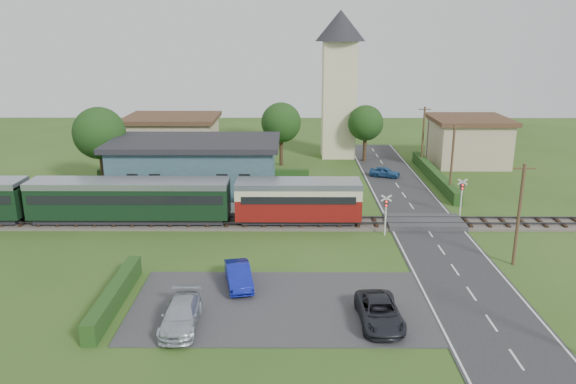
{
  "coord_description": "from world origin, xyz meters",
  "views": [
    {
      "loc": [
        -0.87,
        -41.21,
        15.29
      ],
      "look_at": [
        -1.11,
        4.0,
        2.2
      ],
      "focal_mm": 35.0,
      "sensor_mm": 36.0,
      "label": 1
    }
  ],
  "objects_px": {
    "house_west": "(173,138)",
    "pedestrian_near": "(247,199)",
    "church_tower": "(339,73)",
    "house_east": "(468,140)",
    "car_on_road": "(385,172)",
    "station_building": "(196,167)",
    "pedestrian_far": "(113,201)",
    "crossing_signal_near": "(386,209)",
    "car_park_dark": "(380,312)",
    "crossing_signal_far": "(462,192)",
    "car_park_blue": "(239,275)",
    "car_park_silver": "(181,315)",
    "train": "(90,199)",
    "equipment_hut": "(93,193)"
  },
  "relations": [
    {
      "from": "crossing_signal_near",
      "to": "car_on_road",
      "type": "bearing_deg",
      "value": 80.91
    },
    {
      "from": "car_on_road",
      "to": "pedestrian_far",
      "type": "bearing_deg",
      "value": 139.31
    },
    {
      "from": "house_west",
      "to": "car_park_dark",
      "type": "relative_size",
      "value": 2.29
    },
    {
      "from": "house_east",
      "to": "crossing_signal_near",
      "type": "distance_m",
      "value": 27.95
    },
    {
      "from": "station_building",
      "to": "car_park_blue",
      "type": "bearing_deg",
      "value": -73.9
    },
    {
      "from": "house_west",
      "to": "car_on_road",
      "type": "xyz_separation_m",
      "value": [
        24.24,
        -7.64,
        -2.19
      ]
    },
    {
      "from": "house_west",
      "to": "car_park_dark",
      "type": "bearing_deg",
      "value": -64.2
    },
    {
      "from": "house_west",
      "to": "pedestrian_near",
      "type": "xyz_separation_m",
      "value": [
        10.32,
        -19.91,
        -1.56
      ]
    },
    {
      "from": "crossing_signal_near",
      "to": "pedestrian_near",
      "type": "xyz_separation_m",
      "value": [
        -11.08,
        5.5,
        -0.91
      ]
    },
    {
      "from": "pedestrian_far",
      "to": "pedestrian_near",
      "type": "bearing_deg",
      "value": -94.75
    },
    {
      "from": "car_on_road",
      "to": "pedestrian_far",
      "type": "distance_m",
      "value": 28.4
    },
    {
      "from": "station_building",
      "to": "car_park_dark",
      "type": "height_order",
      "value": "station_building"
    },
    {
      "from": "crossing_signal_far",
      "to": "crossing_signal_near",
      "type": "bearing_deg",
      "value": -146.31
    },
    {
      "from": "house_west",
      "to": "car_on_road",
      "type": "height_order",
      "value": "house_west"
    },
    {
      "from": "equipment_hut",
      "to": "crossing_signal_far",
      "type": "distance_m",
      "value": 31.61
    },
    {
      "from": "church_tower",
      "to": "house_east",
      "type": "distance_m",
      "value": 17.21
    },
    {
      "from": "train",
      "to": "crossing_signal_far",
      "type": "height_order",
      "value": "train"
    },
    {
      "from": "equipment_hut",
      "to": "crossing_signal_near",
      "type": "xyz_separation_m",
      "value": [
        24.4,
        -5.61,
        0.39
      ]
    },
    {
      "from": "crossing_signal_far",
      "to": "car_park_blue",
      "type": "distance_m",
      "value": 22.53
    },
    {
      "from": "crossing_signal_far",
      "to": "house_east",
      "type": "bearing_deg",
      "value": 71.92
    },
    {
      "from": "church_tower",
      "to": "car_park_dark",
      "type": "relative_size",
      "value": 3.74
    },
    {
      "from": "house_east",
      "to": "car_park_dark",
      "type": "bearing_deg",
      "value": -112.91
    },
    {
      "from": "house_west",
      "to": "car_park_silver",
      "type": "height_order",
      "value": "house_west"
    },
    {
      "from": "car_on_road",
      "to": "pedestrian_far",
      "type": "relative_size",
      "value": 2.01
    },
    {
      "from": "car_on_road",
      "to": "house_east",
      "type": "bearing_deg",
      "value": -35.88
    },
    {
      "from": "church_tower",
      "to": "car_park_blue",
      "type": "distance_m",
      "value": 39.73
    },
    {
      "from": "church_tower",
      "to": "pedestrian_near",
      "type": "height_order",
      "value": "church_tower"
    },
    {
      "from": "train",
      "to": "house_west",
      "type": "xyz_separation_m",
      "value": [
        2.05,
        23.0,
        0.61
      ]
    },
    {
      "from": "crossing_signal_far",
      "to": "car_park_silver",
      "type": "bearing_deg",
      "value": -137.05
    },
    {
      "from": "station_building",
      "to": "train",
      "type": "bearing_deg",
      "value": -128.11
    },
    {
      "from": "crossing_signal_near",
      "to": "car_park_dark",
      "type": "bearing_deg",
      "value": -100.34
    },
    {
      "from": "car_park_blue",
      "to": "pedestrian_far",
      "type": "bearing_deg",
      "value": 119.0
    },
    {
      "from": "church_tower",
      "to": "house_west",
      "type": "bearing_deg",
      "value": -171.47
    },
    {
      "from": "church_tower",
      "to": "pedestrian_near",
      "type": "bearing_deg",
      "value": -112.91
    },
    {
      "from": "station_building",
      "to": "pedestrian_far",
      "type": "height_order",
      "value": "station_building"
    },
    {
      "from": "station_building",
      "to": "pedestrian_far",
      "type": "bearing_deg",
      "value": -133.19
    },
    {
      "from": "church_tower",
      "to": "car_park_silver",
      "type": "distance_m",
      "value": 45.09
    },
    {
      "from": "house_east",
      "to": "train",
      "type": "bearing_deg",
      "value": -149.3
    },
    {
      "from": "house_west",
      "to": "car_on_road",
      "type": "distance_m",
      "value": 25.51
    },
    {
      "from": "crossing_signal_near",
      "to": "car_park_dark",
      "type": "height_order",
      "value": "crossing_signal_near"
    },
    {
      "from": "house_east",
      "to": "pedestrian_near",
      "type": "bearing_deg",
      "value": -142.54
    },
    {
      "from": "crossing_signal_near",
      "to": "crossing_signal_far",
      "type": "bearing_deg",
      "value": 33.69
    },
    {
      "from": "station_building",
      "to": "car_on_road",
      "type": "bearing_deg",
      "value": 18.29
    },
    {
      "from": "house_west",
      "to": "pedestrian_far",
      "type": "distance_m",
      "value": 20.57
    },
    {
      "from": "house_west",
      "to": "pedestrian_near",
      "type": "bearing_deg",
      "value": -62.6
    },
    {
      "from": "crossing_signal_far",
      "to": "car_on_road",
      "type": "xyz_separation_m",
      "value": [
        -4.36,
        12.96,
        -1.54
      ]
    },
    {
      "from": "car_park_blue",
      "to": "house_east",
      "type": "bearing_deg",
      "value": 42.71
    },
    {
      "from": "crossing_signal_near",
      "to": "crossing_signal_far",
      "type": "height_order",
      "value": "same"
    },
    {
      "from": "equipment_hut",
      "to": "train",
      "type": "xyz_separation_m",
      "value": [
        0.95,
        -3.2,
        0.43
      ]
    },
    {
      "from": "house_west",
      "to": "crossing_signal_far",
      "type": "distance_m",
      "value": 35.26
    }
  ]
}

